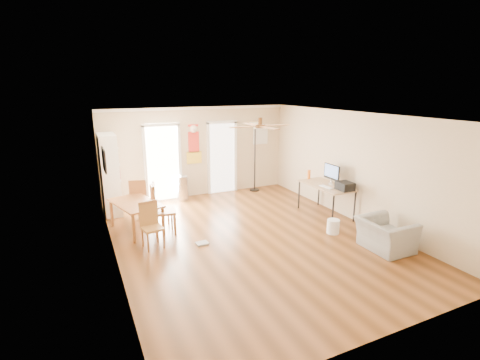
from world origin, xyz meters
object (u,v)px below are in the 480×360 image
dining_chair_far (139,198)px  printer (345,186)px  dining_table (137,216)px  bookshelf (110,174)px  dining_chair_right_b (165,209)px  armchair (385,235)px  wastebasket_a (333,226)px  dining_chair_right_a (162,207)px  dining_chair_near (152,226)px  torchiere_lamp (255,157)px  computer_desk (325,200)px  trash_can (183,188)px

dining_chair_far → printer: size_ratio=2.60×
dining_table → bookshelf: bearing=104.7°
dining_chair_right_b → armchair: dining_chair_right_b is taller
bookshelf → armchair: (4.68, -4.54, -0.70)m
wastebasket_a → bookshelf: bearing=141.1°
dining_chair_right_b → printer: dining_chair_right_b is taller
dining_chair_right_a → dining_chair_right_b: (0.00, -0.29, 0.06)m
bookshelf → dining_chair_near: bookshelf is taller
dining_chair_far → torchiere_lamp: (3.66, 0.82, 0.56)m
dining_chair_right_a → armchair: (3.75, -2.98, -0.19)m
dining_chair_right_b → dining_chair_near: (-0.41, -0.64, -0.10)m
bookshelf → computer_desk: (4.86, -2.43, -0.63)m
dining_chair_far → dining_chair_right_a: bearing=120.4°
computer_desk → wastebasket_a: 1.21m
computer_desk → torchiere_lamp: bearing=103.1°
dining_chair_near → armchair: bearing=-35.2°
dining_chair_near → armchair: (4.16, -2.06, -0.15)m
dining_chair_right_a → trash_can: (1.02, 1.84, -0.15)m
torchiere_lamp → computer_desk: (0.62, -2.67, -0.66)m
bookshelf → dining_chair_far: bookshelf is taller
dining_chair_right_a → wastebasket_a: 3.87m
computer_desk → dining_chair_right_a: bearing=167.5°
trash_can → bookshelf: bearing=-171.6°
wastebasket_a → computer_desk: bearing=60.6°
dining_table → dining_chair_far: bearing=76.7°
trash_can → wastebasket_a: 4.42m
dining_chair_right_a → dining_chair_far: size_ratio=1.02×
dining_chair_right_a → armchair: size_ratio=1.04×
dining_table → computer_desk: size_ratio=0.91×
dining_chair_near → trash_can: size_ratio=1.33×
dining_chair_right_b → dining_chair_far: dining_chair_right_b is taller
dining_chair_right_b → computer_desk: (3.94, -0.58, -0.17)m
dining_chair_right_a → computer_desk: dining_chair_right_a is taller
armchair → wastebasket_a: bearing=21.4°
dining_table → computer_desk: bearing=-12.5°
computer_desk → wastebasket_a: (-0.58, -1.03, -0.23)m
bookshelf → armchair: 6.56m
torchiere_lamp → dining_chair_right_b: bearing=-147.7°
dining_table → dining_chair_right_a: bearing=-12.7°
dining_table → dining_chair_right_b: bearing=-37.2°
dining_chair_near → computer_desk: 4.35m
computer_desk → armchair: computer_desk is taller
armchair → computer_desk: bearing=-3.8°
printer → dining_table: bearing=164.4°
bookshelf → dining_chair_right_a: size_ratio=2.04×
dining_chair_near → armchair: 4.64m
dining_table → dining_chair_right_b: size_ratio=1.18×
armchair → dining_chair_right_b: bearing=55.6°
wastebasket_a → dining_chair_right_a: bearing=150.4°
dining_chair_far → printer: bearing=162.4°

